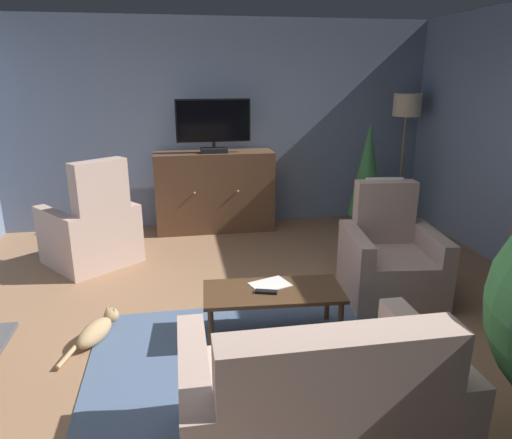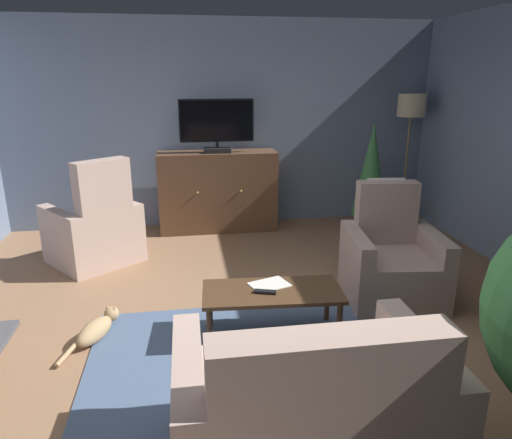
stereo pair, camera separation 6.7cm
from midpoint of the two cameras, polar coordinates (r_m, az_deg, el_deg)
name	(u,v)px [view 1 (the left image)]	position (r m, az deg, el deg)	size (l,w,h in m)	color
ground_plane	(259,338)	(3.88, -0.16, -14.37)	(6.35, 6.77, 0.04)	#936B4C
wall_back	(219,125)	(6.44, -4.92, 11.45)	(6.35, 0.10, 2.73)	slate
rug_central	(256,362)	(3.57, -0.61, -17.01)	(2.42, 1.75, 0.01)	slate
tv_cabinet	(215,193)	(6.24, -5.37, 3.23)	(1.55, 0.49, 1.06)	#402A1C
television	(213,124)	(6.03, -5.57, 11.52)	(0.94, 0.20, 0.67)	black
coffee_table	(273,295)	(3.71, 1.59, -9.26)	(1.12, 0.56, 0.40)	#4C331E
tv_remote	(266,292)	(3.64, 0.72, -8.84)	(0.17, 0.05, 0.02)	black
folded_newspaper	(270,284)	(3.78, 1.22, -7.95)	(0.30, 0.22, 0.01)	silver
sofa_floral	(315,410)	(2.66, 6.52, -22.19)	(1.41, 0.92, 0.97)	#BC9E8E
armchair_by_fireplace	(390,262)	(4.55, 15.68, -5.01)	(0.92, 0.92, 1.07)	#A3897F
armchair_in_far_corner	(92,232)	(5.43, -19.74, -1.44)	(1.17, 1.16, 1.19)	#BC9E8E
potted_plant_on_hearth_side	(367,174)	(6.33, 13.17, 5.47)	(0.46, 0.46, 1.44)	#3D4C5B
cat	(97,330)	(4.00, -19.38, -12.69)	(0.39, 0.65, 0.18)	tan
floor_lamp	(406,116)	(6.72, 17.64, 12.00)	(0.37, 0.37, 1.78)	#4C4233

